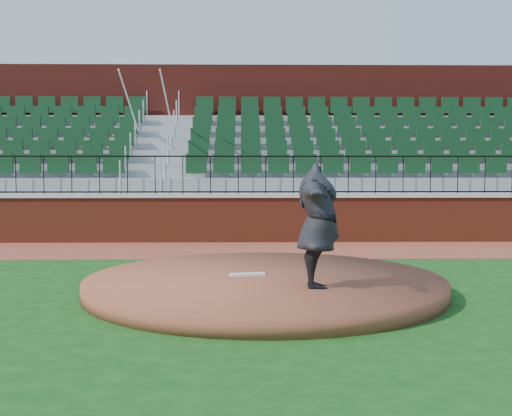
{
  "coord_description": "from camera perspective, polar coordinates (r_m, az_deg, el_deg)",
  "views": [
    {
      "loc": [
        -0.23,
        -10.4,
        2.13
      ],
      "look_at": [
        0.0,
        1.5,
        1.3
      ],
      "focal_mm": 45.72,
      "sensor_mm": 36.0,
      "label": 1
    }
  ],
  "objects": [
    {
      "name": "field_wall",
      "position": [
        17.47,
        -0.35,
        -1.03
      ],
      "size": [
        34.0,
        0.35,
        1.2
      ],
      "primitive_type": "cube",
      "color": "maroon",
      "rests_on": "ground"
    },
    {
      "name": "ground",
      "position": [
        10.62,
        0.16,
        -7.58
      ],
      "size": [
        90.0,
        90.0,
        0.0
      ],
      "primitive_type": "plane",
      "color": "#124012",
      "rests_on": "ground"
    },
    {
      "name": "wall_railing",
      "position": [
        17.4,
        -0.35,
        2.91
      ],
      "size": [
        34.0,
        0.05,
        1.0
      ],
      "primitive_type": null,
      "color": "black",
      "rests_on": "wall_cap"
    },
    {
      "name": "warning_track",
      "position": [
        15.94,
        -0.27,
        -3.66
      ],
      "size": [
        34.0,
        3.2,
        0.01
      ],
      "primitive_type": "cube",
      "color": "brown",
      "rests_on": "ground"
    },
    {
      "name": "pitcher",
      "position": [
        9.78,
        5.45,
        -1.56
      ],
      "size": [
        0.73,
        2.33,
        1.87
      ],
      "primitive_type": "imported",
      "rotation": [
        0.0,
        0.0,
        1.53
      ],
      "color": "black",
      "rests_on": "pitchers_mound"
    },
    {
      "name": "wall_cap",
      "position": [
        17.42,
        -0.35,
        1.1
      ],
      "size": [
        34.0,
        0.45,
        0.1
      ],
      "primitive_type": "cube",
      "color": "#B7B7B7",
      "rests_on": "field_wall"
    },
    {
      "name": "seating_stands",
      "position": [
        20.13,
        -0.45,
        4.48
      ],
      "size": [
        34.0,
        5.1,
        4.6
      ],
      "primitive_type": null,
      "color": "gray",
      "rests_on": "ground"
    },
    {
      "name": "pitchers_mound",
      "position": [
        10.79,
        0.77,
        -6.72
      ],
      "size": [
        5.89,
        5.89,
        0.25
      ],
      "primitive_type": "cylinder",
      "color": "brown",
      "rests_on": "ground"
    },
    {
      "name": "pitching_rubber",
      "position": [
        10.91,
        -0.76,
        -5.83
      ],
      "size": [
        0.61,
        0.24,
        0.04
      ],
      "primitive_type": "cube",
      "rotation": [
        0.0,
        0.0,
        0.17
      ],
      "color": "white",
      "rests_on": "pitchers_mound"
    },
    {
      "name": "concourse_wall",
      "position": [
        22.93,
        -0.54,
        5.54
      ],
      "size": [
        34.0,
        0.5,
        5.5
      ],
      "primitive_type": "cube",
      "color": "maroon",
      "rests_on": "ground"
    }
  ]
}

